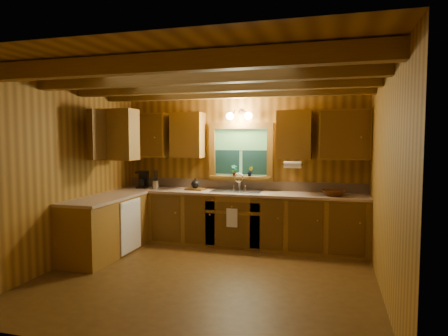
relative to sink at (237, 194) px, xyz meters
name	(u,v)px	position (x,y,z in m)	size (l,w,h in m)	color
room	(207,176)	(0.00, -1.60, 0.44)	(4.20, 4.20, 4.20)	#543814
ceiling_beams	(207,81)	(0.00, -1.60, 1.63)	(4.20, 2.54, 0.18)	brown
base_cabinets	(203,221)	(-0.49, -0.32, -0.43)	(4.20, 2.22, 0.86)	brown
countertop	(204,194)	(-0.48, -0.31, 0.02)	(4.20, 2.24, 0.04)	tan
backsplash	(241,185)	(0.00, 0.28, 0.12)	(4.20, 0.02, 0.16)	tan
dishwasher_panel	(131,226)	(-1.47, -0.92, -0.43)	(0.02, 0.60, 0.80)	white
upper_cabinets	(201,135)	(-0.56, -0.18, 0.98)	(4.19, 1.77, 0.78)	brown
window	(241,153)	(0.00, 0.26, 0.67)	(1.12, 0.08, 1.00)	brown
window_sill	(240,177)	(0.00, 0.22, 0.26)	(1.06, 0.14, 0.04)	brown
wall_sconce	(239,116)	(0.00, 0.14, 1.31)	(0.45, 0.21, 0.17)	black
paper_towel_roll	(293,165)	(0.92, -0.07, 0.51)	(0.11, 0.11, 0.27)	white
dish_towel	(232,218)	(0.00, -0.34, -0.34)	(0.18, 0.01, 0.30)	white
sink	(237,194)	(0.00, 0.00, 0.00)	(0.82, 0.48, 0.43)	silver
coffee_maker	(143,179)	(-1.75, 0.03, 0.19)	(0.17, 0.22, 0.30)	black
utensil_crock	(156,184)	(-1.46, -0.06, 0.13)	(0.12, 0.12, 0.33)	silver
cutting_board	(195,189)	(-0.74, 0.00, 0.06)	(0.30, 0.22, 0.03)	#593A13
teakettle	(195,184)	(-0.74, 0.00, 0.14)	(0.14, 0.14, 0.18)	black
wicker_basket	(334,193)	(1.56, -0.09, 0.09)	(0.38, 0.38, 0.09)	#48230C
potted_plant_left	(234,170)	(-0.10, 0.20, 0.38)	(0.10, 0.07, 0.20)	#593A13
potted_plant_right	(250,171)	(0.18, 0.21, 0.37)	(0.09, 0.08, 0.17)	#593A13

